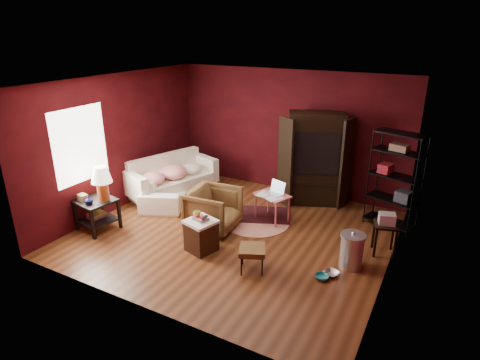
% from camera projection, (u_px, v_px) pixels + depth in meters
% --- Properties ---
extents(room, '(5.54, 5.04, 2.84)m').
position_uv_depth(room, '(232.00, 162.00, 7.11)').
color(room, brown).
rests_on(room, ground).
extents(sofa, '(1.48, 2.25, 0.85)m').
position_uv_depth(sofa, '(170.00, 179.00, 9.06)').
color(sofa, white).
rests_on(sofa, ground).
extents(armchair, '(0.88, 0.93, 0.90)m').
position_uv_depth(armchair, '(213.00, 207.00, 7.60)').
color(armchair, black).
rests_on(armchair, ground).
extents(pet_bowl_steel, '(0.24, 0.14, 0.24)m').
position_uv_depth(pet_bowl_steel, '(332.00, 269.00, 6.26)').
color(pet_bowl_steel, silver).
rests_on(pet_bowl_steel, ground).
extents(pet_bowl_turquoise, '(0.22, 0.08, 0.21)m').
position_uv_depth(pet_bowl_turquoise, '(322.00, 273.00, 6.16)').
color(pet_bowl_turquoise, teal).
rests_on(pet_bowl_turquoise, ground).
extents(vase, '(0.15, 0.16, 0.15)m').
position_uv_depth(vase, '(89.00, 200.00, 7.33)').
color(vase, '#0E1147').
rests_on(vase, side_table).
extents(mug, '(0.13, 0.11, 0.12)m').
position_uv_depth(mug, '(197.00, 213.00, 6.78)').
color(mug, '#E0E06D').
rests_on(mug, hamper).
extents(side_table, '(0.74, 0.74, 1.26)m').
position_uv_depth(side_table, '(99.00, 192.00, 7.48)').
color(side_table, black).
rests_on(side_table, ground).
extents(sofa_cushions, '(1.41, 2.20, 0.86)m').
position_uv_depth(sofa_cushions, '(171.00, 179.00, 9.11)').
color(sofa_cushions, white).
rests_on(sofa_cushions, sofa).
extents(hamper, '(0.58, 0.58, 0.66)m').
position_uv_depth(hamper, '(201.00, 235.00, 6.90)').
color(hamper, '#42210F').
rests_on(hamper, ground).
extents(footstool, '(0.54, 0.54, 0.41)m').
position_uv_depth(footstool, '(252.00, 251.00, 6.30)').
color(footstool, black).
rests_on(footstool, ground).
extents(rug_round, '(1.60, 1.60, 0.01)m').
position_uv_depth(rug_round, '(256.00, 222.00, 8.02)').
color(rug_round, beige).
rests_on(rug_round, ground).
extents(rug_oriental, '(1.42, 1.21, 0.01)m').
position_uv_depth(rug_oriental, '(261.00, 214.00, 8.30)').
color(rug_oriental, '#441217').
rests_on(rug_oriental, ground).
extents(laptop_desk, '(0.77, 0.67, 0.81)m').
position_uv_depth(laptop_desk, '(273.00, 197.00, 7.92)').
color(laptop_desk, '#DF6676').
rests_on(laptop_desk, ground).
extents(tv_armoire, '(1.45, 1.18, 2.00)m').
position_uv_depth(tv_armoire, '(315.00, 157.00, 8.58)').
color(tv_armoire, black).
rests_on(tv_armoire, ground).
extents(wire_shelving, '(1.00, 0.65, 1.88)m').
position_uv_depth(wire_shelving, '(396.00, 177.00, 7.47)').
color(wire_shelving, black).
rests_on(wire_shelving, ground).
extents(small_stand, '(0.46, 0.46, 0.75)m').
position_uv_depth(small_stand, '(386.00, 224.00, 6.72)').
color(small_stand, black).
rests_on(small_stand, ground).
extents(trash_can, '(0.48, 0.48, 0.63)m').
position_uv_depth(trash_can, '(352.00, 250.00, 6.43)').
color(trash_can, white).
rests_on(trash_can, ground).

